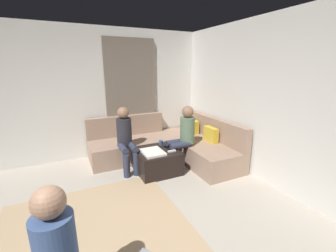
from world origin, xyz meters
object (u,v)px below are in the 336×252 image
(sectional_couch, at_px, (169,145))
(person_on_couch_back, at_px, (183,134))
(game_remote, at_px, (172,151))
(person_on_couch_side, at_px, (126,137))
(ottoman, at_px, (157,161))
(coffee_mug, at_px, (161,143))

(sectional_couch, distance_m, person_on_couch_back, 0.61)
(sectional_couch, height_order, game_remote, sectional_couch)
(person_on_couch_back, distance_m, person_on_couch_side, 1.08)
(person_on_couch_back, bearing_deg, game_remote, 118.26)
(sectional_couch, bearing_deg, ottoman, -45.83)
(sectional_couch, bearing_deg, coffee_mug, -50.48)
(coffee_mug, distance_m, person_on_couch_side, 0.70)
(ottoman, height_order, person_on_couch_back, person_on_couch_back)
(ottoman, relative_size, coffee_mug, 8.00)
(game_remote, bearing_deg, coffee_mug, -174.29)
(person_on_couch_side, bearing_deg, person_on_couch_back, 162.06)
(sectional_couch, distance_m, coffee_mug, 0.44)
(coffee_mug, bearing_deg, game_remote, 5.71)
(coffee_mug, height_order, person_on_couch_side, person_on_couch_side)
(ottoman, bearing_deg, person_on_couch_back, 89.35)
(ottoman, distance_m, person_on_couch_side, 0.74)
(sectional_couch, relative_size, ottoman, 3.36)
(coffee_mug, bearing_deg, person_on_couch_back, 58.11)
(coffee_mug, xyz_separation_m, game_remote, (0.40, 0.04, -0.04))
(sectional_couch, relative_size, person_on_couch_side, 2.12)
(person_on_couch_back, height_order, person_on_couch_side, same)
(ottoman, distance_m, game_remote, 0.36)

